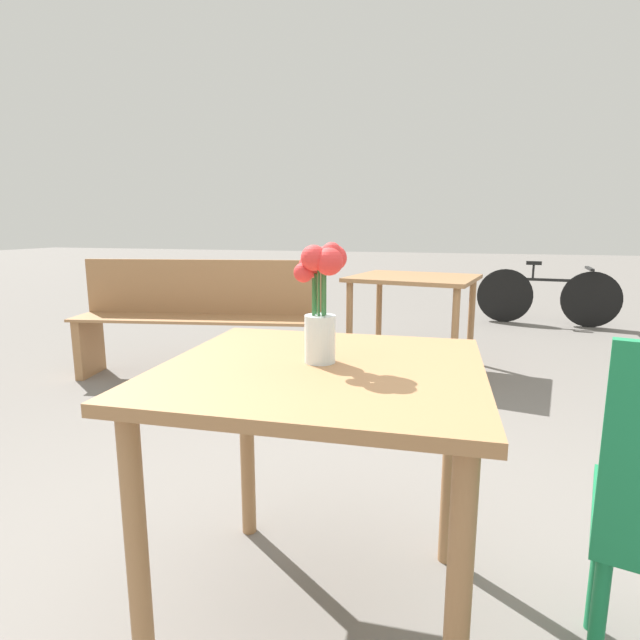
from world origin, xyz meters
name	(u,v)px	position (x,y,z in m)	size (l,w,h in m)	color
ground_plane	(321,616)	(0.00, 0.00, 0.00)	(40.00, 40.00, 0.00)	slate
table_front	(322,407)	(0.00, 0.00, 0.63)	(0.85, 0.82, 0.74)	#9E7047
flower_vase	(321,297)	(-0.01, 0.02, 0.91)	(0.13, 0.13, 0.31)	silver
bench_near	(202,313)	(-1.48, 2.01, 0.47)	(1.84, 0.68, 0.85)	#9E7047
table_back	(413,290)	(-0.02, 2.64, 0.61)	(1.02, 0.93, 0.72)	#9E7047
bicycle	(547,296)	(1.26, 4.82, 0.32)	(1.49, 0.44, 0.71)	black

